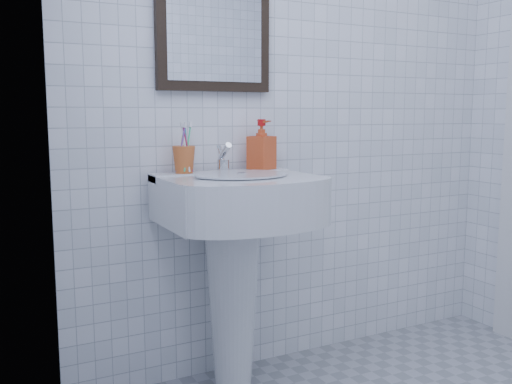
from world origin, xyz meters
TOP-DOWN VIEW (x-y plane):
  - wall_back at (0.00, 1.20)m, footprint 2.20×0.02m
  - wall_left at (-1.10, 0.00)m, footprint 0.02×2.40m
  - washbasin at (-0.43, 0.99)m, footprint 0.60×0.44m
  - faucet at (-0.43, 1.10)m, footprint 0.05×0.11m
  - toothbrush_cup at (-0.60, 1.11)m, footprint 0.12×0.12m
  - soap_dispenser at (-0.25, 1.12)m, footprint 0.13×0.13m
  - wall_mirror at (-0.43, 1.18)m, footprint 0.50×0.04m

SIDE VIEW (x-z plane):
  - washbasin at x=-0.43m, z-range 0.16..1.08m
  - faucet at x=-0.43m, z-range 0.90..1.02m
  - toothbrush_cup at x=-0.60m, z-range 0.91..1.02m
  - soap_dispenser at x=-0.25m, z-range 0.91..1.12m
  - wall_back at x=0.00m, z-range 0.00..2.50m
  - wall_left at x=-1.10m, z-range 0.00..2.50m
  - wall_mirror at x=-0.43m, z-range 1.24..1.86m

